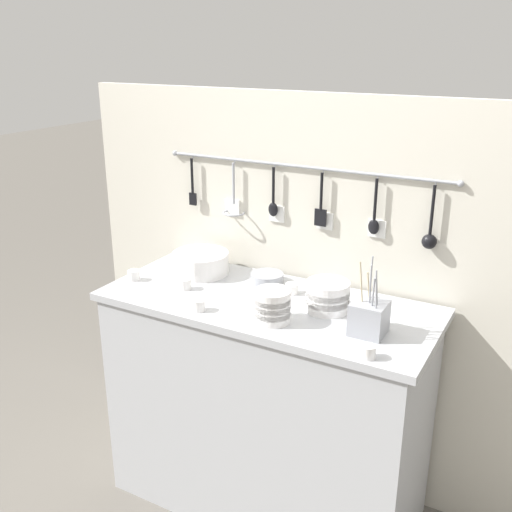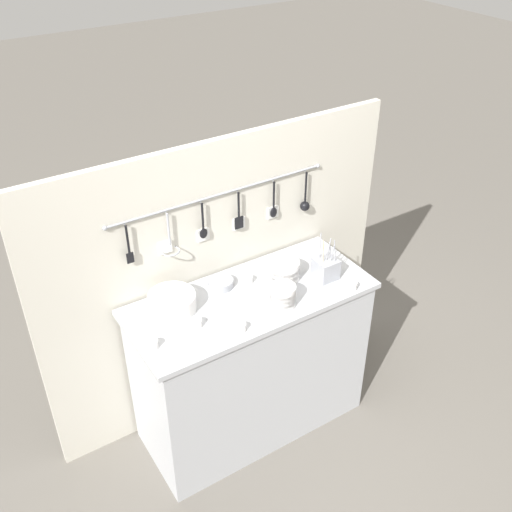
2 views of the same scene
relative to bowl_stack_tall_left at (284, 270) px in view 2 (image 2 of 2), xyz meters
The scene contains 13 objects.
ground_plane 1.04m from the bowl_stack_tall_left, behind, with size 20.00×20.00×0.00m, color #666059.
counter 0.59m from the bowl_stack_tall_left, behind, with size 1.32×0.56×0.96m.
back_wall 0.40m from the bowl_stack_tall_left, 129.96° to the left, with size 2.12×0.11×1.73m.
bowl_stack_tall_left is the anchor object (origin of this frame).
bowl_stack_wide_centre 0.23m from the bowl_stack_tall_left, 126.25° to the right, with size 0.13×0.13×0.12m.
plate_stack 0.63m from the bowl_stack_tall_left, behind, with size 0.24×0.24×0.09m.
steel_mixing_bowl 0.35m from the bowl_stack_tall_left, 158.49° to the left, with size 0.14×0.14×0.04m.
cutlery_caddy 0.23m from the bowl_stack_tall_left, 28.70° to the right, with size 0.12×0.12×0.27m.
cup_edge_near 0.59m from the bowl_stack_tall_left, behind, with size 0.05×0.05×0.04m.
cup_front_right 0.84m from the bowl_stack_tall_left, behind, with size 0.05×0.05×0.04m.
cup_by_caddy 0.37m from the bowl_stack_tall_left, 46.95° to the right, with size 0.05×0.05×0.04m.
cup_back_right 0.20m from the bowl_stack_tall_left, 157.77° to the left, with size 0.05×0.05×0.04m.
cup_edge_far 0.48m from the bowl_stack_tall_left, 150.28° to the right, with size 0.05×0.05×0.04m.
Camera 2 is at (-1.30, -2.10, 2.89)m, focal length 42.00 mm.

